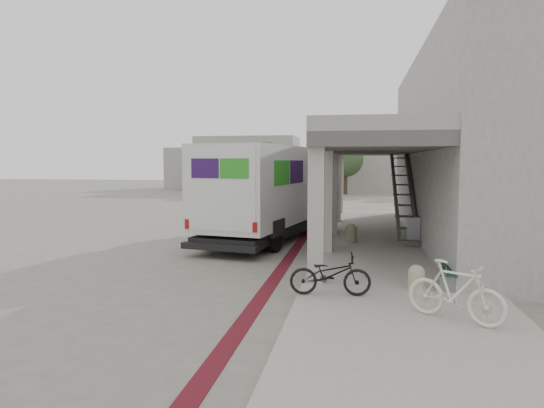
% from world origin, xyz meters
% --- Properties ---
extents(ground, '(120.00, 120.00, 0.00)m').
position_xyz_m(ground, '(0.00, 0.00, 0.00)').
color(ground, '#6C665C').
rests_on(ground, ground).
extents(bike_lane_stripe, '(0.35, 40.00, 0.01)m').
position_xyz_m(bike_lane_stripe, '(1.00, 2.00, 0.01)').
color(bike_lane_stripe, '#55111A').
rests_on(bike_lane_stripe, ground).
extents(sidewalk, '(4.40, 28.00, 0.12)m').
position_xyz_m(sidewalk, '(4.00, 0.00, 0.06)').
color(sidewalk, gray).
rests_on(sidewalk, ground).
extents(transit_building, '(7.60, 17.00, 7.00)m').
position_xyz_m(transit_building, '(6.83, 4.50, 3.40)').
color(transit_building, gray).
rests_on(transit_building, ground).
extents(distant_backdrop, '(28.00, 10.00, 6.50)m').
position_xyz_m(distant_backdrop, '(-2.84, 35.89, 2.70)').
color(distant_backdrop, gray).
rests_on(distant_backdrop, ground).
extents(tree_left, '(3.20, 3.20, 4.80)m').
position_xyz_m(tree_left, '(-5.00, 28.00, 3.18)').
color(tree_left, '#38281C').
rests_on(tree_left, ground).
extents(tree_mid, '(3.20, 3.20, 4.80)m').
position_xyz_m(tree_mid, '(2.00, 30.00, 3.18)').
color(tree_mid, '#38281C').
rests_on(tree_mid, ground).
extents(tree_right, '(3.20, 3.20, 4.80)m').
position_xyz_m(tree_right, '(10.00, 29.00, 3.18)').
color(tree_right, '#38281C').
rests_on(tree_right, ground).
extents(fedex_truck, '(3.95, 8.64, 3.55)m').
position_xyz_m(fedex_truck, '(-0.38, 3.12, 1.89)').
color(fedex_truck, black).
rests_on(fedex_truck, ground).
extents(bench, '(0.70, 1.78, 0.41)m').
position_xyz_m(bench, '(5.20, -3.18, 0.41)').
color(bench, slate).
rests_on(bench, sidewalk).
extents(bollard_near, '(0.38, 0.38, 0.56)m').
position_xyz_m(bollard_near, '(4.39, -3.79, 0.40)').
color(bollard_near, tan).
rests_on(bollard_near, sidewalk).
extents(bollard_far, '(0.44, 0.44, 0.65)m').
position_xyz_m(bollard_far, '(2.86, 2.48, 0.45)').
color(bollard_far, gray).
rests_on(bollard_far, sidewalk).
extents(utility_cabinet, '(0.50, 0.63, 0.97)m').
position_xyz_m(utility_cabinet, '(5.00, 2.34, 0.61)').
color(utility_cabinet, slate).
rests_on(utility_cabinet, sidewalk).
extents(bicycle_black, '(1.78, 0.74, 0.91)m').
position_xyz_m(bicycle_black, '(2.50, -4.61, 0.58)').
color(bicycle_black, black).
rests_on(bicycle_black, sidewalk).
extents(bicycle_cream, '(1.80, 1.42, 1.09)m').
position_xyz_m(bicycle_cream, '(4.81, -5.93, 0.67)').
color(bicycle_cream, silver).
rests_on(bicycle_cream, sidewalk).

